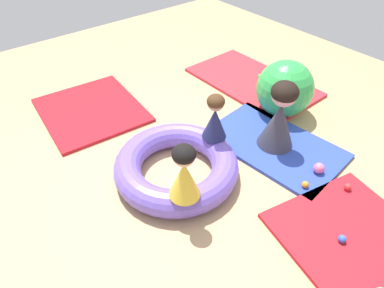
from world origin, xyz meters
The scene contains 15 objects.
ground_plane centered at (0.00, 0.00, 0.00)m, with size 8.00×8.00×0.00m, color tan.
gym_mat_far_left centered at (1.67, 0.63, 0.02)m, with size 1.13×1.14×0.04m, color red.
gym_mat_far_right centered at (-1.47, -0.22, 0.02)m, with size 1.30×1.15×0.04m, color #B21923.
gym_mat_near_left centered at (-0.67, 1.89, 0.02)m, with size 1.79×1.03×0.04m, color red.
gym_mat_front centered at (0.45, 1.06, 0.02)m, with size 1.45×0.91×0.04m, color #2D47B7.
inflatable_cushion centered at (0.12, -0.06, 0.13)m, with size 1.24×1.24×0.27m, color #7056D1.
child_in_yellow centered at (0.56, -0.30, 0.53)m, with size 0.37×0.37×0.53m.
child_in_navy centered at (0.13, 0.43, 0.51)m, with size 0.34×0.34×0.49m.
adult_seated centered at (0.45, 1.06, 0.42)m, with size 0.42×0.42×0.77m.
play_ball_green centered at (-0.63, 2.00, 0.08)m, with size 0.07×0.07×0.07m, color green.
play_ball_pink centered at (1.02, 1.05, 0.09)m, with size 0.11×0.11×0.11m, color pink.
play_ball_orange centered at (1.06, 0.78, 0.07)m, with size 0.07×0.07×0.07m, color orange.
play_ball_blue centered at (1.62, 0.51, 0.07)m, with size 0.07×0.07×0.07m, color blue.
play_ball_red centered at (1.33, 1.07, 0.07)m, with size 0.07×0.07×0.07m, color red.
exercise_ball_large centered at (0.06, 1.63, 0.34)m, with size 0.69×0.69×0.69m, color green.
Camera 1 is at (2.10, -1.46, 2.47)m, focal length 31.63 mm.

